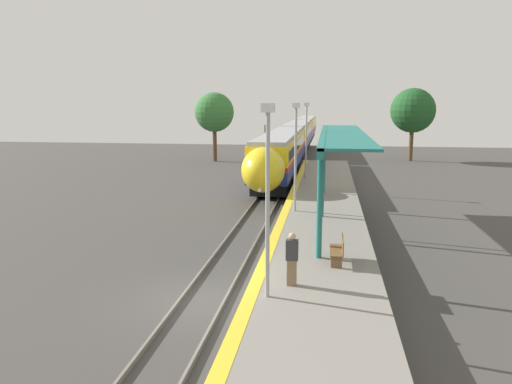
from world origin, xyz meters
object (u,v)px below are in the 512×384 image
Objects in this scene: train at (297,136)px; railway_signal at (266,142)px; person_waiting at (292,258)px; lamppost_far at (306,135)px; lamppost_mid at (296,150)px; lamppost_near at (268,189)px; platform_bench at (339,249)px.

railway_signal is at bearing -97.95° from train.
person_waiting is 21.69m from lamppost_far.
lamppost_mid is (4.35, -23.08, 1.46)m from railway_signal.
platform_bench is at bearing 58.49° from lamppost_near.
person_waiting is (2.90, -48.14, -0.40)m from train.
platform_bench is at bearing 58.62° from person_waiting.
railway_signal is at bearing 100.68° from lamppost_mid.
railway_signal is 34.66m from lamppost_near.
lamppost_mid reaches higher than train.
lamppost_far is (-2.03, 19.24, 2.59)m from platform_bench.
lamppost_mid is (2.29, -37.85, 1.82)m from train.
platform_bench is at bearing -78.39° from railway_signal.
platform_bench is 0.28× the size of lamppost_mid.
platform_bench is 0.28× the size of lamppost_near.
platform_bench is 31.72m from railway_signal.
lamppost_mid reaches higher than person_waiting.
lamppost_near is at bearing -121.51° from platform_bench.
lamppost_mid is at bearing -79.32° from railway_signal.
train is 49.21m from lamppost_near.
train is at bearing 94.93° from lamppost_far.
lamppost_mid is at bearing 104.28° from platform_bench.
railway_signal is at bearing 98.46° from person_waiting.
person_waiting is at bearing -88.38° from lamppost_far.
lamppost_near reaches higher than train.
lamppost_near is 22.55m from lamppost_far.
lamppost_far is (0.00, 11.27, 0.00)m from lamppost_mid.
person_waiting is at bearing -86.61° from lamppost_mid.
lamppost_mid is 1.00× the size of lamppost_far.
lamppost_far is (2.29, -26.57, 1.82)m from train.
lamppost_near is 11.27m from lamppost_mid.
platform_bench is 2.75m from person_waiting.
lamppost_far is (-0.61, 21.56, 2.23)m from person_waiting.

